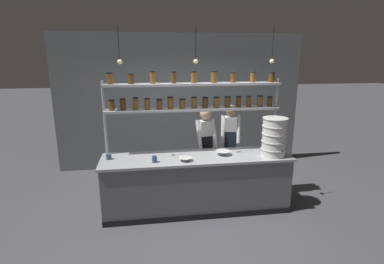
{
  "coord_description": "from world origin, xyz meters",
  "views": [
    {
      "loc": [
        -0.75,
        -4.48,
        2.5
      ],
      "look_at": [
        -0.05,
        0.2,
        1.27
      ],
      "focal_mm": 28.0,
      "sensor_mm": 36.0,
      "label": 1
    }
  ],
  "objects_px": {
    "prep_bowl_center_front": "(185,159)",
    "serving_cup_front": "(109,157)",
    "spice_shelf_unit": "(194,99)",
    "prep_bowl_near_left": "(223,153)",
    "chef_center": "(230,141)",
    "serving_cup_by_board": "(154,159)",
    "chef_left": "(205,145)",
    "container_stack": "(274,137)"
  },
  "relations": [
    {
      "from": "prep_bowl_center_front",
      "to": "serving_cup_front",
      "type": "relative_size",
      "value": 2.44
    },
    {
      "from": "spice_shelf_unit",
      "to": "serving_cup_front",
      "type": "xyz_separation_m",
      "value": [
        -1.38,
        -0.26,
        -0.83
      ]
    },
    {
      "from": "spice_shelf_unit",
      "to": "prep_bowl_center_front",
      "type": "relative_size",
      "value": 14.29
    },
    {
      "from": "serving_cup_front",
      "to": "prep_bowl_near_left",
      "type": "bearing_deg",
      "value": -1.99
    },
    {
      "from": "chef_center",
      "to": "prep_bowl_near_left",
      "type": "relative_size",
      "value": 6.51
    },
    {
      "from": "prep_bowl_near_left",
      "to": "serving_cup_by_board",
      "type": "xyz_separation_m",
      "value": [
        -1.11,
        -0.18,
        0.02
      ]
    },
    {
      "from": "spice_shelf_unit",
      "to": "chef_left",
      "type": "relative_size",
      "value": 1.84
    },
    {
      "from": "chef_left",
      "to": "serving_cup_front",
      "type": "distance_m",
      "value": 1.73
    },
    {
      "from": "container_stack",
      "to": "serving_cup_front",
      "type": "bearing_deg",
      "value": 175.26
    },
    {
      "from": "spice_shelf_unit",
      "to": "prep_bowl_center_front",
      "type": "distance_m",
      "value": 1.01
    },
    {
      "from": "container_stack",
      "to": "serving_cup_by_board",
      "type": "distance_m",
      "value": 1.92
    },
    {
      "from": "prep_bowl_near_left",
      "to": "serving_cup_front",
      "type": "relative_size",
      "value": 2.94
    },
    {
      "from": "spice_shelf_unit",
      "to": "prep_bowl_near_left",
      "type": "xyz_separation_m",
      "value": [
        0.44,
        -0.32,
        -0.84
      ]
    },
    {
      "from": "container_stack",
      "to": "prep_bowl_center_front",
      "type": "bearing_deg",
      "value": -178.34
    },
    {
      "from": "spice_shelf_unit",
      "to": "serving_cup_front",
      "type": "relative_size",
      "value": 34.84
    },
    {
      "from": "chef_center",
      "to": "prep_bowl_near_left",
      "type": "height_order",
      "value": "chef_center"
    },
    {
      "from": "spice_shelf_unit",
      "to": "container_stack",
      "type": "height_order",
      "value": "spice_shelf_unit"
    },
    {
      "from": "chef_left",
      "to": "prep_bowl_center_front",
      "type": "relative_size",
      "value": 7.76
    },
    {
      "from": "serving_cup_front",
      "to": "serving_cup_by_board",
      "type": "xyz_separation_m",
      "value": [
        0.7,
        -0.24,
        0.01
      ]
    },
    {
      "from": "chef_center",
      "to": "container_stack",
      "type": "relative_size",
      "value": 2.58
    },
    {
      "from": "prep_bowl_near_left",
      "to": "serving_cup_front",
      "type": "distance_m",
      "value": 1.81
    },
    {
      "from": "chef_center",
      "to": "prep_bowl_near_left",
      "type": "distance_m",
      "value": 0.88
    },
    {
      "from": "prep_bowl_near_left",
      "to": "serving_cup_by_board",
      "type": "distance_m",
      "value": 1.13
    },
    {
      "from": "chef_left",
      "to": "prep_bowl_center_front",
      "type": "height_order",
      "value": "chef_left"
    },
    {
      "from": "chef_left",
      "to": "serving_cup_by_board",
      "type": "distance_m",
      "value": 1.23
    },
    {
      "from": "prep_bowl_center_front",
      "to": "container_stack",
      "type": "bearing_deg",
      "value": 1.66
    },
    {
      "from": "serving_cup_by_board",
      "to": "prep_bowl_center_front",
      "type": "bearing_deg",
      "value": -1.66
    },
    {
      "from": "chef_left",
      "to": "serving_cup_front",
      "type": "relative_size",
      "value": 18.93
    },
    {
      "from": "serving_cup_by_board",
      "to": "prep_bowl_near_left",
      "type": "bearing_deg",
      "value": 9.23
    },
    {
      "from": "container_stack",
      "to": "serving_cup_by_board",
      "type": "xyz_separation_m",
      "value": [
        -1.9,
        -0.03,
        -0.26
      ]
    },
    {
      "from": "prep_bowl_center_front",
      "to": "serving_cup_by_board",
      "type": "bearing_deg",
      "value": 178.34
    },
    {
      "from": "spice_shelf_unit",
      "to": "chef_left",
      "type": "bearing_deg",
      "value": 48.13
    },
    {
      "from": "spice_shelf_unit",
      "to": "container_stack",
      "type": "distance_m",
      "value": 1.43
    },
    {
      "from": "chef_center",
      "to": "serving_cup_front",
      "type": "distance_m",
      "value": 2.28
    },
    {
      "from": "chef_center",
      "to": "container_stack",
      "type": "bearing_deg",
      "value": -51.85
    },
    {
      "from": "prep_bowl_center_front",
      "to": "chef_left",
      "type": "bearing_deg",
      "value": 59.91
    },
    {
      "from": "chef_left",
      "to": "serving_cup_front",
      "type": "xyz_separation_m",
      "value": [
        -1.64,
        -0.55,
        0.06
      ]
    },
    {
      "from": "spice_shelf_unit",
      "to": "serving_cup_by_board",
      "type": "distance_m",
      "value": 1.17
    },
    {
      "from": "chef_center",
      "to": "chef_left",
      "type": "bearing_deg",
      "value": -146.46
    },
    {
      "from": "spice_shelf_unit",
      "to": "serving_cup_front",
      "type": "distance_m",
      "value": 1.63
    },
    {
      "from": "chef_left",
      "to": "serving_cup_front",
      "type": "bearing_deg",
      "value": -172.25
    },
    {
      "from": "container_stack",
      "to": "serving_cup_front",
      "type": "distance_m",
      "value": 2.62
    }
  ]
}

